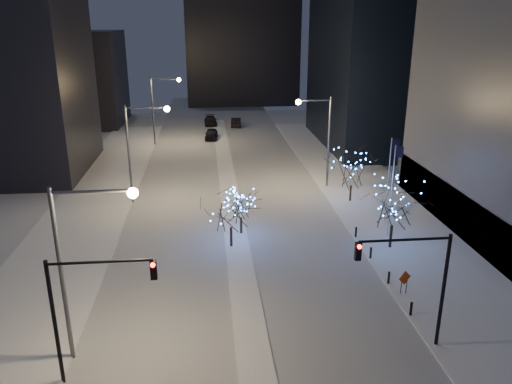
{
  "coord_description": "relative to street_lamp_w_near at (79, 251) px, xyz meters",
  "views": [
    {
      "loc": [
        -2.2,
        -22.05,
        17.75
      ],
      "look_at": [
        1.47,
        14.62,
        5.0
      ],
      "focal_mm": 35.0,
      "sensor_mm": 36.0,
      "label": 1
    }
  ],
  "objects": [
    {
      "name": "filler_west_far",
      "position": [
        -17.06,
        68.0,
        1.5
      ],
      "size": [
        18.0,
        16.0,
        16.0
      ],
      "primitive_type": "cube",
      "color": "black",
      "rests_on": "ground"
    },
    {
      "name": "holiday_tree_plaza_far",
      "position": [
        21.17,
        22.91,
        -2.92
      ],
      "size": [
        6.23,
        6.23,
        5.6
      ],
      "color": "black",
      "rests_on": "east_sidewalk"
    },
    {
      "name": "west_sidewalk",
      "position": [
        -5.06,
        18.0,
        -6.42
      ],
      "size": [
        8.0,
        90.0,
        0.15
      ],
      "primitive_type": "cube",
      "color": "white",
      "rests_on": "ground"
    },
    {
      "name": "ground",
      "position": [
        8.94,
        -2.0,
        -6.5
      ],
      "size": [
        160.0,
        160.0,
        0.0
      ],
      "primitive_type": "plane",
      "color": "silver",
      "rests_on": "ground"
    },
    {
      "name": "car_far",
      "position": [
        7.44,
        64.14,
        -5.74
      ],
      "size": [
        2.24,
        5.27,
        1.51
      ],
      "primitive_type": "imported",
      "rotation": [
        0.0,
        0.0,
        0.02
      ],
      "color": "black",
      "rests_on": "ground"
    },
    {
      "name": "traffic_signal_east",
      "position": [
        17.88,
        -1.0,
        -1.74
      ],
      "size": [
        5.26,
        0.43,
        7.0
      ],
      "color": "black",
      "rests_on": "ground"
    },
    {
      "name": "holiday_tree_median_far",
      "position": [
        9.44,
        15.83,
        -3.81
      ],
      "size": [
        3.71,
        3.71,
        3.87
      ],
      "color": "black",
      "rests_on": "median"
    },
    {
      "name": "median",
      "position": [
        8.94,
        28.0,
        -6.42
      ],
      "size": [
        2.0,
        80.0,
        0.15
      ],
      "primitive_type": "cube",
      "color": "white",
      "rests_on": "ground"
    },
    {
      "name": "street_lamp_w_far",
      "position": [
        0.0,
        50.0,
        0.0
      ],
      "size": [
        4.4,
        0.56,
        10.0
      ],
      "color": "#595E66",
      "rests_on": "ground"
    },
    {
      "name": "holiday_tree_plaza_near",
      "position": [
        21.35,
        11.78,
        -2.74
      ],
      "size": [
        6.06,
        6.06,
        5.66
      ],
      "color": "black",
      "rests_on": "east_sidewalk"
    },
    {
      "name": "street_lamp_w_near",
      "position": [
        0.0,
        0.0,
        0.0
      ],
      "size": [
        4.4,
        0.56,
        10.0
      ],
      "color": "#595E66",
      "rests_on": "ground"
    },
    {
      "name": "flagpoles",
      "position": [
        22.3,
        15.25,
        -1.7
      ],
      "size": [
        1.35,
        2.6,
        8.0
      ],
      "color": "silver",
      "rests_on": "east_sidewalk"
    },
    {
      "name": "traffic_signal_west",
      "position": [
        0.5,
        -2.0,
        -1.74
      ],
      "size": [
        5.26,
        0.43,
        7.0
      ],
      "color": "black",
      "rests_on": "ground"
    },
    {
      "name": "road",
      "position": [
        8.94,
        33.0,
        -6.49
      ],
      "size": [
        20.0,
        130.0,
        0.02
      ],
      "primitive_type": "cube",
      "color": "#ABB1BB",
      "rests_on": "ground"
    },
    {
      "name": "street_lamp_east",
      "position": [
        19.02,
        28.0,
        -0.05
      ],
      "size": [
        3.9,
        0.56,
        10.0
      ],
      "color": "#595E66",
      "rests_on": "ground"
    },
    {
      "name": "east_sidewalk",
      "position": [
        23.94,
        18.0,
        -6.42
      ],
      "size": [
        10.0,
        90.0,
        0.15
      ],
      "primitive_type": "cube",
      "color": "white",
      "rests_on": "ground"
    },
    {
      "name": "horizon_block",
      "position": [
        14.94,
        90.0,
        14.5
      ],
      "size": [
        24.0,
        14.0,
        42.0
      ],
      "primitive_type": "cube",
      "color": "black",
      "rests_on": "ground"
    },
    {
      "name": "street_lamp_w_mid",
      "position": [
        0.0,
        25.0,
        0.0
      ],
      "size": [
        4.4,
        0.56,
        10.0
      ],
      "color": "#595E66",
      "rests_on": "ground"
    },
    {
      "name": "car_near",
      "position": [
        7.44,
        52.99,
        -5.69
      ],
      "size": [
        2.22,
        4.87,
        1.62
      ],
      "primitive_type": "imported",
      "rotation": [
        0.0,
        0.0,
        -0.06
      ],
      "color": "black",
      "rests_on": "ground"
    },
    {
      "name": "construction_sign",
      "position": [
        19.67,
        4.57,
        -5.32
      ],
      "size": [
        0.98,
        0.42,
        1.72
      ],
      "rotation": [
        0.0,
        0.0,
        0.38
      ],
      "color": "black",
      "rests_on": "east_sidewalk"
    },
    {
      "name": "holiday_tree_median_near",
      "position": [
        8.44,
        13.28,
        -3.2
      ],
      "size": [
        4.81,
        4.81,
        4.96
      ],
      "color": "black",
      "rests_on": "median"
    },
    {
      "name": "bollards",
      "position": [
        19.14,
        8.0,
        -5.9
      ],
      "size": [
        0.16,
        12.16,
        0.9
      ],
      "color": "black",
      "rests_on": "east_sidewalk"
    },
    {
      "name": "car_mid",
      "position": [
        11.91,
        62.59,
        -5.73
      ],
      "size": [
        2.04,
        4.78,
        1.53
      ],
      "primitive_type": "imported",
      "rotation": [
        0.0,
        0.0,
        3.05
      ],
      "color": "black",
      "rests_on": "ground"
    }
  ]
}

